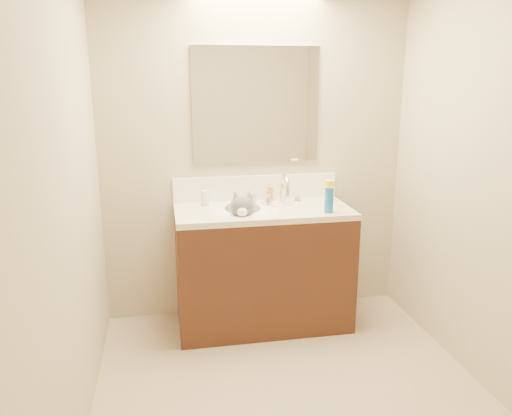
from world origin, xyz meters
name	(u,v)px	position (x,y,z in m)	size (l,w,h in m)	color
ground	(299,407)	(0.00, 0.00, 0.00)	(2.50, 2.50, 0.00)	tan
room_shell	(306,131)	(0.00, 0.00, 1.49)	(2.24, 2.54, 2.52)	tan
vanity_cabinet	(263,270)	(0.00, 0.97, 0.41)	(1.20, 0.55, 0.82)	#3A1C10
counter_slab	(263,211)	(0.00, 0.97, 0.84)	(1.20, 0.55, 0.04)	beige
basin	(247,221)	(-0.12, 0.94, 0.79)	(0.45, 0.36, 0.14)	white
faucet	(284,191)	(0.18, 1.11, 0.95)	(0.28, 0.20, 0.21)	silver
cat	(243,214)	(-0.14, 0.97, 0.83)	(0.33, 0.42, 0.32)	#514F51
backsplash	(256,188)	(0.00, 1.24, 0.95)	(1.20, 0.02, 0.18)	white
mirror	(256,105)	(0.00, 1.24, 1.54)	(0.90, 0.02, 0.80)	white
pill_bottle	(205,198)	(-0.38, 1.14, 0.91)	(0.06, 0.06, 0.11)	silver
pill_label	(205,200)	(-0.38, 1.14, 0.90)	(0.05, 0.05, 0.04)	#E45626
silver_jar	(253,198)	(-0.03, 1.18, 0.89)	(0.05, 0.05, 0.05)	#B7B7BC
amber_bottle	(271,194)	(0.10, 1.19, 0.91)	(0.04, 0.04, 0.10)	orange
toothbrush	(268,205)	(0.05, 1.05, 0.86)	(0.01, 0.14, 0.01)	silver
toothbrush_head	(268,204)	(0.05, 1.05, 0.87)	(0.02, 0.03, 0.02)	#6481D5
spray_can	(329,201)	(0.41, 0.79, 0.94)	(0.06, 0.06, 0.16)	#1863A9
spray_cap	(330,183)	(0.41, 0.79, 1.06)	(0.06, 0.06, 0.04)	yellow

